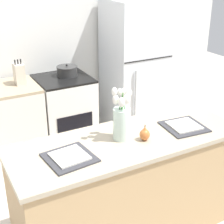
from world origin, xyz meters
The scene contains 10 objects.
back_wall centered at (0.00, 2.00, 1.35)m, with size 5.20×0.08×2.70m.
kitchen_island centered at (0.00, 0.00, 0.45)m, with size 1.80×0.66×0.89m.
stove_range centered at (0.10, 1.60, 0.45)m, with size 0.60×0.61×0.89m.
refrigerator centered at (1.05, 1.60, 0.85)m, with size 0.68×0.67×1.70m.
flower_vase centered at (-0.04, 0.02, 1.06)m, with size 0.17×0.15×0.41m.
pear_figurine centered at (0.10, -0.08, 0.94)m, with size 0.08×0.08×0.13m.
plate_setting_left centered at (-0.49, -0.05, 0.90)m, with size 0.34×0.34×0.02m.
plate_setting_right centered at (0.49, -0.05, 0.90)m, with size 0.34×0.34×0.02m.
cooking_pot centered at (0.17, 1.64, 0.95)m, with size 0.24×0.24×0.14m.
knife_block centered at (-0.38, 1.62, 1.00)m, with size 0.10×0.14×0.27m.
Camera 1 is at (-1.18, -1.93, 2.12)m, focal length 55.00 mm.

